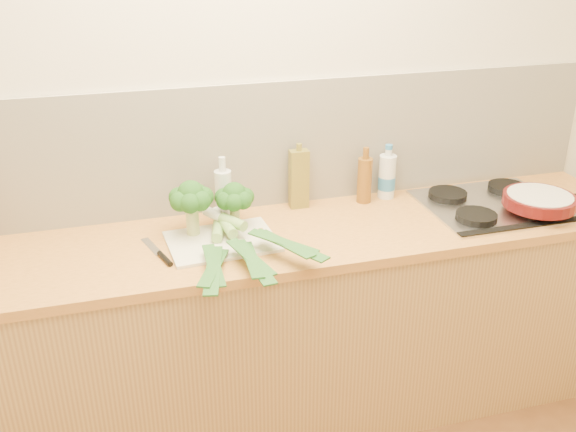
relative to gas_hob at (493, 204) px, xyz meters
name	(u,v)px	position (x,y,z in m)	size (l,w,h in m)	color
room_shell	(247,148)	(-1.02, 0.29, 0.26)	(3.50, 3.50, 3.50)	beige
counter	(266,330)	(-1.02, 0.00, -0.46)	(3.20, 0.62, 0.90)	#AB8747
gas_hob	(493,204)	(0.00, 0.00, 0.00)	(0.58, 0.50, 0.04)	silver
chopping_board	(222,241)	(-1.19, -0.01, -0.01)	(0.41, 0.30, 0.01)	beige
broccoli_left	(191,198)	(-1.29, 0.07, 0.15)	(0.17, 0.17, 0.22)	#A1AD65
broccoli_right	(234,198)	(-1.12, 0.09, 0.12)	(0.16, 0.16, 0.19)	#A1AD65
leek_front	(217,239)	(-1.22, -0.04, 0.02)	(0.21, 0.66, 0.04)	white
leek_mid	(235,236)	(-1.16, -0.08, 0.04)	(0.13, 0.63, 0.04)	white
leek_back	(249,228)	(-1.10, -0.06, 0.06)	(0.37, 0.55, 0.04)	white
chefs_knife	(162,255)	(-1.43, -0.07, -0.01)	(0.10, 0.26, 0.02)	silver
skillet	(540,200)	(0.14, -0.12, 0.05)	(0.44, 0.30, 0.05)	#520F0D
oil_tin	(299,179)	(-0.81, 0.24, 0.12)	(0.08, 0.05, 0.29)	olive
glass_bottle	(224,194)	(-1.14, 0.20, 0.10)	(0.07, 0.07, 0.27)	silver
amber_bottle	(365,179)	(-0.52, 0.21, 0.09)	(0.06, 0.06, 0.25)	brown
water_bottle	(387,177)	(-0.40, 0.23, 0.08)	(0.08, 0.08, 0.23)	silver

